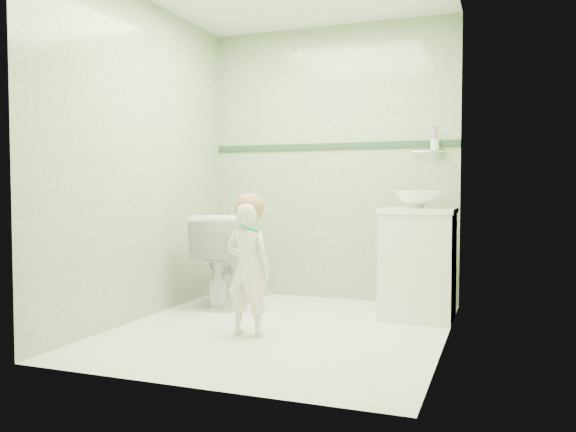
% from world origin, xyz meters
% --- Properties ---
extents(ground, '(2.50, 2.50, 0.00)m').
position_xyz_m(ground, '(0.00, 0.00, 0.00)').
color(ground, silver).
rests_on(ground, ground).
extents(room_shell, '(2.50, 2.54, 2.40)m').
position_xyz_m(room_shell, '(0.00, 0.00, 1.20)').
color(room_shell, '#83A675').
rests_on(room_shell, ground).
extents(trim_stripe, '(2.20, 0.02, 0.05)m').
position_xyz_m(trim_stripe, '(0.00, 1.24, 1.35)').
color(trim_stripe, '#27452B').
rests_on(trim_stripe, room_shell).
extents(vanity, '(0.52, 0.50, 0.80)m').
position_xyz_m(vanity, '(0.84, 0.70, 0.40)').
color(vanity, white).
rests_on(vanity, ground).
extents(counter, '(0.54, 0.52, 0.04)m').
position_xyz_m(counter, '(0.84, 0.70, 0.81)').
color(counter, white).
rests_on(counter, vanity).
extents(basin, '(0.37, 0.37, 0.13)m').
position_xyz_m(basin, '(0.84, 0.70, 0.89)').
color(basin, white).
rests_on(basin, counter).
extents(faucet, '(0.03, 0.13, 0.18)m').
position_xyz_m(faucet, '(0.84, 0.89, 0.97)').
color(faucet, silver).
rests_on(faucet, counter).
extents(cup_holder, '(0.26, 0.07, 0.21)m').
position_xyz_m(cup_holder, '(0.89, 1.18, 1.33)').
color(cup_holder, silver).
rests_on(cup_holder, room_shell).
extents(toilet, '(0.57, 0.82, 0.77)m').
position_xyz_m(toilet, '(-0.74, 0.64, 0.38)').
color(toilet, white).
rests_on(toilet, ground).
extents(toddler, '(0.33, 0.23, 0.88)m').
position_xyz_m(toddler, '(-0.15, -0.22, 0.44)').
color(toddler, '#F1E2D1').
rests_on(toddler, ground).
extents(hair_cap, '(0.20, 0.20, 0.20)m').
position_xyz_m(hair_cap, '(-0.15, -0.19, 0.85)').
color(hair_cap, '#9F7142').
rests_on(hair_cap, toddler).
extents(teal_toothbrush, '(0.11, 0.13, 0.08)m').
position_xyz_m(teal_toothbrush, '(-0.08, -0.35, 0.73)').
color(teal_toothbrush, '#058C67').
rests_on(teal_toothbrush, toddler).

